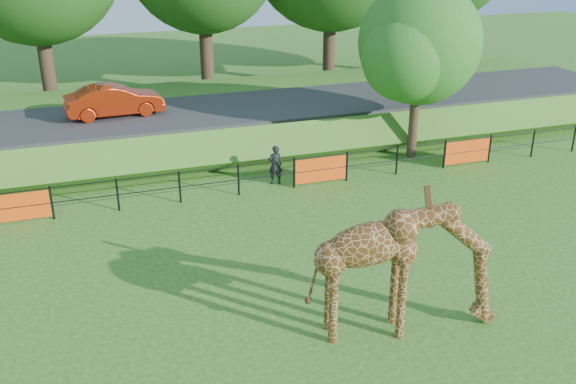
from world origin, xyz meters
name	(u,v)px	position (x,y,z in m)	size (l,w,h in m)	color
ground	(327,322)	(0.00, 0.00, 0.00)	(90.00, 90.00, 0.00)	#246619
giraffe	(406,269)	(1.50, -0.82, 1.56)	(4.38, 0.80, 3.13)	#532E11
perimeter_fence	(239,180)	(0.00, 8.00, 0.55)	(28.07, 0.10, 1.10)	black
embankment	(195,118)	(0.00, 15.50, 0.65)	(40.00, 9.00, 1.30)	#246619
road	(201,111)	(0.00, 14.00, 1.36)	(40.00, 5.00, 0.12)	#2B2B2D
car_red	(115,100)	(-3.42, 14.24, 2.05)	(1.33, 3.83, 1.26)	#AC280C
visitor	(275,165)	(1.49, 8.57, 0.71)	(0.52, 0.34, 1.42)	black
tree_east	(421,48)	(7.60, 9.63, 4.28)	(5.40, 4.71, 6.76)	#352418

